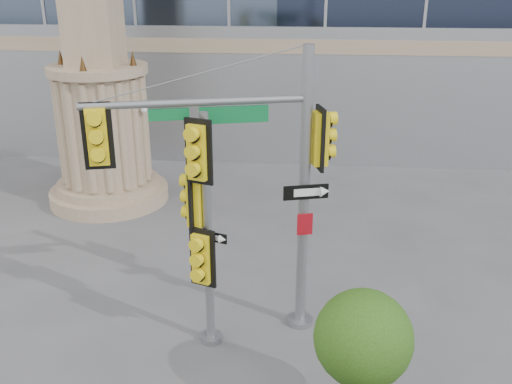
{
  "coord_description": "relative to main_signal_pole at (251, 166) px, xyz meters",
  "views": [
    {
      "loc": [
        1.39,
        -10.58,
        8.2
      ],
      "look_at": [
        0.23,
        2.0,
        3.26
      ],
      "focal_mm": 40.0,
      "sensor_mm": 36.0,
      "label": 1
    }
  ],
  "objects": [
    {
      "name": "secondary_signal_pole",
      "position": [
        -1.0,
        -0.68,
        -0.96
      ],
      "size": [
        0.95,
        0.89,
        5.52
      ],
      "rotation": [
        0.0,
        0.0,
        -0.34
      ],
      "color": "slate",
      "rests_on": "ground"
    },
    {
      "name": "main_signal_pole",
      "position": [
        0.0,
        0.0,
        0.0
      ],
      "size": [
        5.15,
        1.81,
        6.77
      ],
      "rotation": [
        0.0,
        0.0,
        0.26
      ],
      "color": "slate",
      "rests_on": "ground"
    },
    {
      "name": "street_tree",
      "position": [
        2.37,
        -2.96,
        -2.3
      ],
      "size": [
        1.85,
        1.81,
        2.88
      ],
      "color": "tan",
      "rests_on": "ground"
    },
    {
      "name": "ground",
      "position": [
        -0.2,
        -1.18,
        -4.2
      ],
      "size": [
        120.0,
        120.0,
        0.0
      ],
      "primitive_type": "plane",
      "color": "#545456",
      "rests_on": "ground"
    },
    {
      "name": "monument",
      "position": [
        -6.2,
        7.82,
        1.32
      ],
      "size": [
        4.4,
        4.4,
        16.6
      ],
      "color": "tan",
      "rests_on": "ground"
    }
  ]
}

